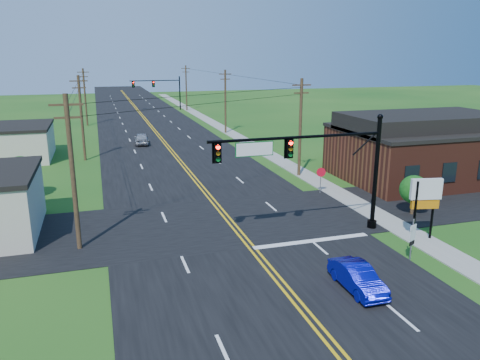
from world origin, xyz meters
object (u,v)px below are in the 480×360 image
object	(u,v)px
signal_mast_main	(313,162)
blue_car	(357,278)
stop_sign	(321,175)
signal_mast_far	(158,88)
route_sign	(412,237)

from	to	relation	value
signal_mast_main	blue_car	distance (m)	8.33
signal_mast_main	stop_sign	distance (m)	9.95
signal_mast_far	route_sign	distance (m)	77.22
signal_mast_main	route_sign	distance (m)	7.10
signal_mast_far	blue_car	size ratio (longest dim) A/B	2.91
signal_mast_main	signal_mast_far	world-z (taller)	same
signal_mast_main	blue_car	world-z (taller)	signal_mast_main
signal_mast_far	stop_sign	world-z (taller)	signal_mast_far
signal_mast_far	stop_sign	distance (m)	64.10
signal_mast_main	route_sign	size ratio (longest dim) A/B	4.67
signal_mast_main	route_sign	world-z (taller)	signal_mast_main
route_sign	stop_sign	distance (m)	13.25
blue_car	signal_mast_far	bearing A→B (deg)	89.38
signal_mast_far	stop_sign	bearing A→B (deg)	-85.81
signal_mast_main	signal_mast_far	distance (m)	72.00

